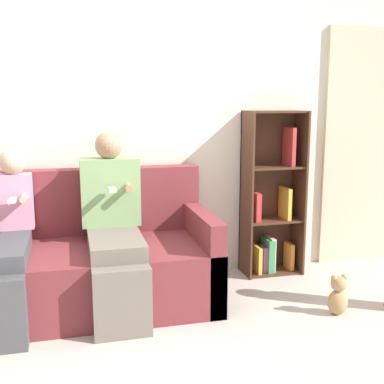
{
  "coord_description": "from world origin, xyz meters",
  "views": [
    {
      "loc": [
        -0.36,
        -2.9,
        1.49
      ],
      "look_at": [
        0.54,
        0.62,
        0.81
      ],
      "focal_mm": 45.0,
      "sensor_mm": 36.0,
      "label": 1
    }
  ],
  "objects_px": {
    "couch": "(90,263)",
    "teddy_bear": "(338,296)",
    "bookshelf": "(271,205)",
    "child_seated": "(12,237)",
    "adult_seated": "(114,221)"
  },
  "relations": [
    {
      "from": "bookshelf",
      "to": "couch",
      "type": "bearing_deg",
      "value": -167.92
    },
    {
      "from": "adult_seated",
      "to": "teddy_bear",
      "type": "xyz_separation_m",
      "value": [
        1.51,
        -0.52,
        -0.52
      ]
    },
    {
      "from": "couch",
      "to": "adult_seated",
      "type": "relative_size",
      "value": 1.41
    },
    {
      "from": "teddy_bear",
      "to": "child_seated",
      "type": "bearing_deg",
      "value": 167.74
    },
    {
      "from": "couch",
      "to": "bookshelf",
      "type": "distance_m",
      "value": 1.64
    },
    {
      "from": "couch",
      "to": "teddy_bear",
      "type": "xyz_separation_m",
      "value": [
        1.69,
        -0.62,
        -0.18
      ]
    },
    {
      "from": "teddy_bear",
      "to": "couch",
      "type": "bearing_deg",
      "value": 159.8
    },
    {
      "from": "adult_seated",
      "to": "bookshelf",
      "type": "relative_size",
      "value": 0.9
    },
    {
      "from": "adult_seated",
      "to": "child_seated",
      "type": "height_order",
      "value": "adult_seated"
    },
    {
      "from": "bookshelf",
      "to": "teddy_bear",
      "type": "height_order",
      "value": "bookshelf"
    },
    {
      "from": "couch",
      "to": "bookshelf",
      "type": "height_order",
      "value": "bookshelf"
    },
    {
      "from": "couch",
      "to": "teddy_bear",
      "type": "distance_m",
      "value": 1.81
    },
    {
      "from": "couch",
      "to": "teddy_bear",
      "type": "bearing_deg",
      "value": -20.2
    },
    {
      "from": "child_seated",
      "to": "teddy_bear",
      "type": "distance_m",
      "value": 2.3
    },
    {
      "from": "couch",
      "to": "bookshelf",
      "type": "xyz_separation_m",
      "value": [
        1.58,
        0.34,
        0.29
      ]
    }
  ]
}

